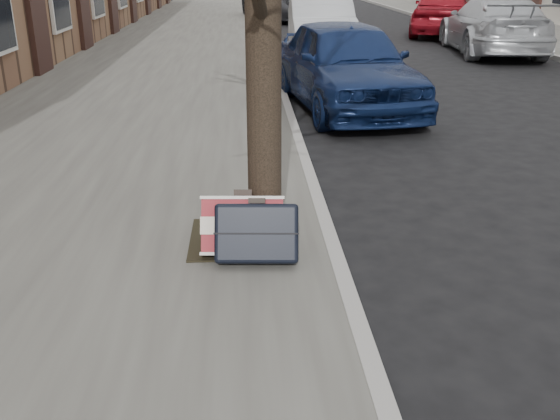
{
  "coord_description": "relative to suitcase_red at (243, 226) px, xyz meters",
  "views": [
    {
      "loc": [
        -1.95,
        -3.57,
        2.27
      ],
      "look_at": [
        -1.7,
        0.8,
        0.53
      ],
      "focal_mm": 40.0,
      "sensor_mm": 36.0,
      "label": 1
    }
  ],
  "objects": [
    {
      "name": "car_far_front",
      "position": [
        6.63,
        12.21,
        0.37
      ],
      "size": [
        2.61,
        5.26,
        1.47
      ],
      "primitive_type": "imported",
      "rotation": [
        0.0,
        0.0,
        3.03
      ],
      "color": "#A9ACB1",
      "rests_on": "ground"
    },
    {
      "name": "dirt_patch",
      "position": [
        -0.02,
        0.3,
        -0.24
      ],
      "size": [
        0.85,
        0.85,
        0.02
      ],
      "primitive_type": "cube",
      "color": "black",
      "rests_on": "near_sidewalk"
    },
    {
      "name": "suitcase_navy",
      "position": [
        0.1,
        -0.14,
        0.0
      ],
      "size": [
        0.65,
        0.41,
        0.49
      ],
      "primitive_type": "cube",
      "rotation": [
        -0.42,
        0.0,
        -0.06
      ],
      "color": "black",
      "rests_on": "near_sidewalk"
    },
    {
      "name": "car_far_back",
      "position": [
        6.63,
        16.68,
        0.43
      ],
      "size": [
        3.3,
        4.98,
        1.58
      ],
      "primitive_type": "imported",
      "rotation": [
        0.0,
        0.0,
        2.8
      ],
      "color": "maroon",
      "rests_on": "ground"
    },
    {
      "name": "suitcase_red",
      "position": [
        0.0,
        0.0,
        0.0
      ],
      "size": [
        0.65,
        0.38,
        0.49
      ],
      "primitive_type": "cube",
      "rotation": [
        -0.42,
        0.0,
        -0.06
      ],
      "color": "maroon",
      "rests_on": "near_sidewalk"
    },
    {
      "name": "near_sidewalk",
      "position": [
        -1.72,
        14.1,
        -0.3
      ],
      "size": [
        5.0,
        70.0,
        0.12
      ],
      "primitive_type": "cube",
      "color": "#67655D",
      "rests_on": "ground"
    },
    {
      "name": "car_near_mid",
      "position": [
        2.06,
        12.2,
        0.37
      ],
      "size": [
        1.7,
        4.51,
        1.47
      ],
      "primitive_type": "imported",
      "rotation": [
        0.0,
        0.0,
        -0.03
      ],
      "color": "#B8BCC1",
      "rests_on": "ground"
    },
    {
      "name": "car_near_back",
      "position": [
        2.01,
        22.91,
        0.44
      ],
      "size": [
        4.23,
        6.28,
        1.6
      ],
      "primitive_type": "imported",
      "rotation": [
        0.0,
        0.0,
        0.3
      ],
      "color": "#333438",
      "rests_on": "ground"
    },
    {
      "name": "car_near_front",
      "position": [
        1.7,
        5.75,
        0.37
      ],
      "size": [
        2.27,
        4.46,
        1.46
      ],
      "primitive_type": "imported",
      "rotation": [
        0.0,
        0.0,
        0.13
      ],
      "color": "#11204A",
      "rests_on": "ground"
    },
    {
      "name": "ground",
      "position": [
        1.98,
        -0.9,
        -0.36
      ],
      "size": [
        120.0,
        120.0,
        0.0
      ],
      "primitive_type": "plane",
      "color": "black",
      "rests_on": "ground"
    }
  ]
}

